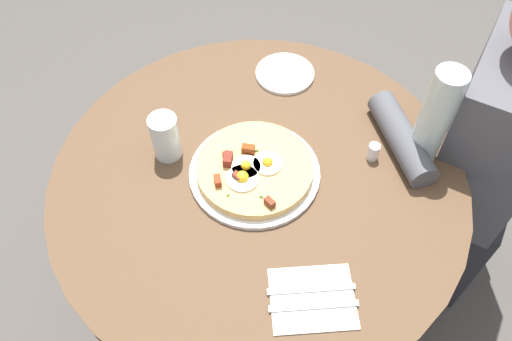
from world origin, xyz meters
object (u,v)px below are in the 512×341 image
(dining_table, at_px, (258,213))
(salt_shaker, at_px, (373,152))
(fork, at_px, (311,289))
(water_glass, at_px, (165,137))
(knife, at_px, (314,306))
(breakfast_pizza, at_px, (253,170))
(water_bottle, at_px, (435,117))
(pizza_plate, at_px, (254,174))
(pepper_shaker, at_px, (416,174))
(person_seated, at_px, (471,173))
(bread_plate, at_px, (285,74))

(dining_table, xyz_separation_m, salt_shaker, (0.18, -0.22, 0.19))
(fork, height_order, water_glass, water_glass)
(fork, distance_m, knife, 0.04)
(breakfast_pizza, bearing_deg, water_bottle, -51.73)
(pizza_plate, height_order, pepper_shaker, pepper_shaker)
(pepper_shaker, bearing_deg, person_seated, -26.12)
(dining_table, xyz_separation_m, bread_plate, (0.34, 0.10, 0.17))
(pizza_plate, xyz_separation_m, water_glass, (-0.04, 0.22, 0.05))
(breakfast_pizza, distance_m, fork, 0.31)
(breakfast_pizza, bearing_deg, pepper_shaker, -63.09)
(fork, height_order, water_bottle, water_bottle)
(water_glass, xyz_separation_m, water_bottle, (0.30, -0.54, 0.07))
(pizza_plate, bearing_deg, salt_shaker, -50.51)
(knife, xyz_separation_m, water_glass, (0.19, 0.48, 0.05))
(fork, bearing_deg, knife, 90.00)
(pizza_plate, xyz_separation_m, bread_plate, (0.34, 0.09, -0.00))
(water_bottle, xyz_separation_m, pepper_shaker, (-0.09, -0.01, -0.11))
(water_glass, height_order, pepper_shaker, water_glass)
(bread_plate, height_order, pepper_shaker, pepper_shaker)
(dining_table, bearing_deg, water_glass, 101.31)
(pepper_shaker, bearing_deg, dining_table, 116.79)
(pizza_plate, bearing_deg, bread_plate, 14.90)
(knife, relative_size, water_glass, 1.49)
(fork, xyz_separation_m, water_glass, (0.16, 0.46, 0.05))
(bread_plate, xyz_separation_m, salt_shaker, (-0.16, -0.32, 0.02))
(pepper_shaker, bearing_deg, pizza_plate, 116.72)
(pepper_shaker, bearing_deg, water_glass, 110.83)
(water_glass, relative_size, pepper_shaker, 2.58)
(person_seated, relative_size, pepper_shaker, 24.27)
(pizza_plate, relative_size, salt_shaker, 6.85)
(bread_plate, xyz_separation_m, water_bottle, (-0.09, -0.42, 0.13))
(dining_table, xyz_separation_m, person_seated, (0.44, -0.46, -0.04))
(breakfast_pizza, height_order, water_bottle, water_bottle)
(person_seated, xyz_separation_m, knife, (-0.67, 0.21, 0.22))
(bread_plate, xyz_separation_m, fork, (-0.54, -0.33, 0.00))
(dining_table, xyz_separation_m, water_glass, (-0.05, 0.23, 0.23))
(dining_table, xyz_separation_m, pepper_shaker, (0.16, -0.33, 0.19))
(bread_plate, xyz_separation_m, water_glass, (-0.38, 0.12, 0.06))
(pizza_plate, distance_m, water_glass, 0.23)
(dining_table, relative_size, fork, 5.50)
(salt_shaker, height_order, pepper_shaker, pepper_shaker)
(dining_table, relative_size, water_glass, 8.21)
(water_bottle, bearing_deg, breakfast_pizza, 128.27)
(pizza_plate, distance_m, fork, 0.31)
(breakfast_pizza, bearing_deg, person_seated, -46.65)
(breakfast_pizza, distance_m, water_glass, 0.22)
(person_seated, relative_size, salt_shaker, 25.14)
(knife, distance_m, salt_shaker, 0.41)
(knife, bearing_deg, fork, -90.00)
(person_seated, distance_m, water_glass, 0.88)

